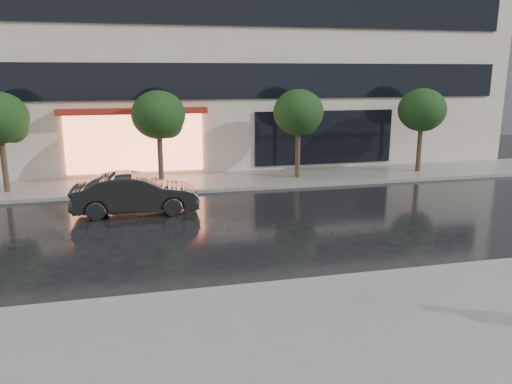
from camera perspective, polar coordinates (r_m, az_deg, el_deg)
name	(u,v)px	position (r m, az deg, el deg)	size (l,w,h in m)	color
ground	(306,268)	(12.47, 5.75, -8.64)	(120.00, 120.00, 0.00)	black
sidewalk_near	(364,331)	(9.73, 12.20, -15.21)	(60.00, 4.50, 0.12)	slate
sidewalk_far	(230,180)	(21.99, -2.94, 1.34)	(60.00, 3.50, 0.12)	slate
curb_near	(321,282)	(11.58, 7.39, -10.11)	(60.00, 0.25, 0.14)	gray
curb_far	(238,189)	(20.31, -2.04, 0.36)	(60.00, 0.25, 0.14)	gray
bg_building_right	(490,33)	(49.14, 25.18, 16.15)	(12.00, 12.00, 16.00)	#4C4C54
tree_far_west	(1,120)	(21.61, -27.14, 7.36)	(2.20, 2.20, 3.99)	#33261C
tree_mid_west	(160,117)	(21.02, -10.91, 8.45)	(2.20, 2.20, 3.99)	#33261C
tree_mid_east	(300,114)	(22.11, 5.00, 8.88)	(2.20, 2.20, 3.99)	#33261C
tree_far_east	(423,112)	(24.65, 18.52, 8.72)	(2.20, 2.20, 3.99)	#33261C
parked_car	(136,194)	(17.36, -13.58, -0.18)	(1.46, 4.19, 1.38)	black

